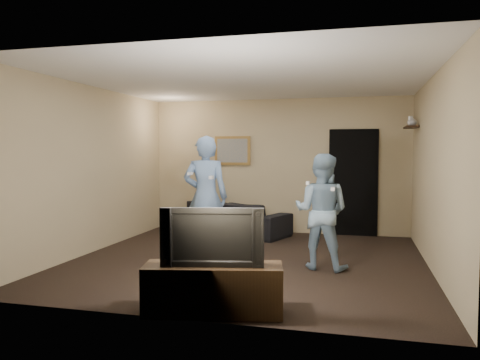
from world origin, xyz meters
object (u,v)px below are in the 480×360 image
(sofa, at_px, (234,218))
(television, at_px, (213,236))
(tv_console, at_px, (213,289))
(wii_player_right, at_px, (321,211))
(wii_player_left, at_px, (206,197))

(sofa, xyz_separation_m, television, (0.97, -4.36, 0.46))
(sofa, relative_size, television, 2.19)
(tv_console, xyz_separation_m, television, (-0.00, 0.00, 0.52))
(sofa, height_order, wii_player_right, wii_player_right)
(sofa, relative_size, tv_console, 1.61)
(wii_player_left, bearing_deg, tv_console, -69.87)
(sofa, distance_m, tv_console, 4.47)
(sofa, xyz_separation_m, wii_player_left, (0.11, -2.02, 0.59))
(tv_console, relative_size, wii_player_right, 0.86)
(tv_console, bearing_deg, sofa, 90.45)
(sofa, bearing_deg, tv_console, 122.82)
(tv_console, bearing_deg, television, 167.87)
(television, distance_m, wii_player_left, 2.50)
(tv_console, relative_size, television, 1.36)
(television, height_order, wii_player_left, wii_player_left)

